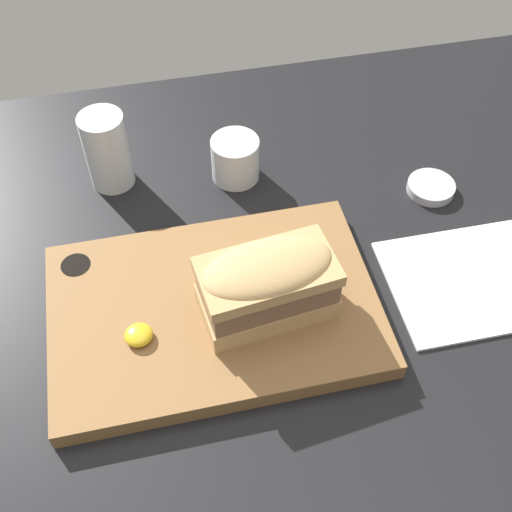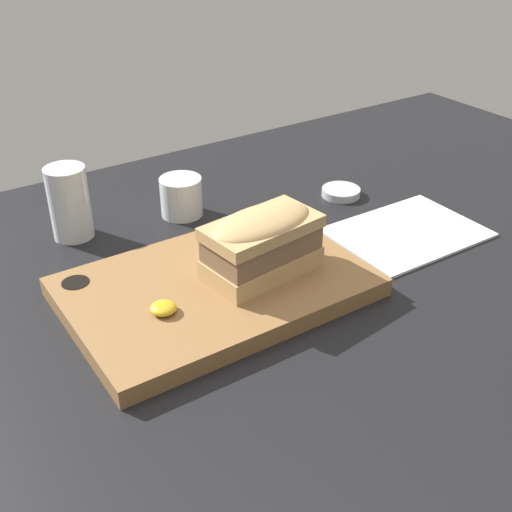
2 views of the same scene
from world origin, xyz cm
name	(u,v)px [view 1 (image 1 of 2)]	position (x,y,z in cm)	size (l,w,h in cm)	color
dining_table	(235,330)	(0.00, 0.00, 1.00)	(175.84, 98.74, 2.00)	black
serving_board	(213,309)	(-2.21, 1.95, 3.22)	(37.65, 25.36, 2.49)	olive
sandwich	(266,280)	(3.75, 0.49, 9.01)	(15.64, 9.64, 8.52)	tan
mustard_dollop	(139,335)	(-10.91, -0.98, 5.06)	(3.14, 3.14, 1.26)	gold
water_glass	(108,155)	(-11.91, 27.36, 6.78)	(6.01, 6.01, 11.03)	silver
wine_glass	(235,161)	(5.01, 24.66, 4.78)	(6.67, 6.67, 6.23)	silver
napkin	(477,278)	(30.42, 0.12, 2.20)	(22.13, 16.46, 0.40)	white
condiment_dish	(431,187)	(30.67, 15.86, 2.66)	(6.51, 6.51, 1.32)	#B2B2B7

